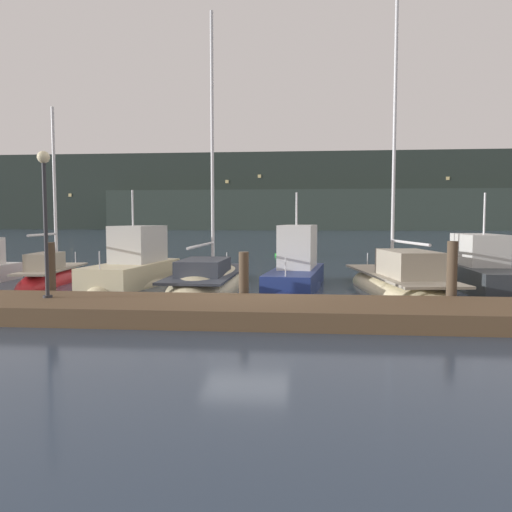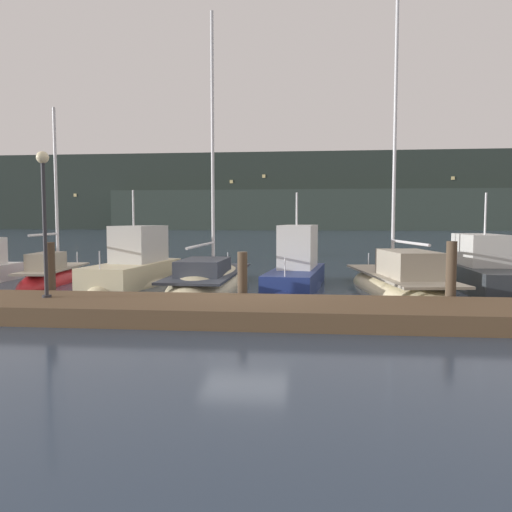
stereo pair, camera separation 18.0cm
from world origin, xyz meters
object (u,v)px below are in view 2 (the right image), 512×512
object	(u,v)px
channel_buoy	(288,246)
dock_lamppost	(44,200)
sailboat_berth_2	(54,279)
sailboat_berth_6	(399,287)
motorboat_berth_3	(134,275)
motorboat_berth_7	(483,279)
sailboat_berth_4	(210,285)
motorboat_berth_5	(296,277)

from	to	relation	value
channel_buoy	dock_lamppost	xyz separation A→B (m)	(-5.49, -21.99, 2.30)
sailboat_berth_2	channel_buoy	distance (m)	17.87
sailboat_berth_2	sailboat_berth_6	xyz separation A→B (m)	(13.24, -1.14, 0.03)
motorboat_berth_3	motorboat_berth_7	distance (m)	12.78
motorboat_berth_3	sailboat_berth_2	bearing A→B (deg)	173.27
sailboat_berth_4	dock_lamppost	xyz separation A→B (m)	(-3.27, -5.48, 2.93)
channel_buoy	dock_lamppost	size ratio (longest dim) A/B	0.50
sailboat_berth_4	motorboat_berth_5	distance (m)	3.21
sailboat_berth_4	sailboat_berth_6	distance (m)	6.76
motorboat_berth_5	sailboat_berth_6	xyz separation A→B (m)	(3.58, -0.62, -0.24)
motorboat_berth_3	motorboat_berth_7	bearing A→B (deg)	-0.68
motorboat_berth_3	sailboat_berth_6	size ratio (longest dim) A/B	0.50
sailboat_berth_4	channel_buoy	bearing A→B (deg)	82.35
sailboat_berth_2	dock_lamppost	bearing A→B (deg)	-63.29
sailboat_berth_6	motorboat_berth_7	bearing A→B (deg)	10.84
sailboat_berth_4	channel_buoy	world-z (taller)	sailboat_berth_4
channel_buoy	sailboat_berth_4	bearing A→B (deg)	-97.65
sailboat_berth_2	channel_buoy	xyz separation A→B (m)	(8.71, 15.59, 0.58)
dock_lamppost	channel_buoy	bearing A→B (deg)	75.98
sailboat_berth_2	sailboat_berth_4	world-z (taller)	sailboat_berth_4
sailboat_berth_2	motorboat_berth_7	bearing A→B (deg)	-1.98
sailboat_berth_6	dock_lamppost	world-z (taller)	sailboat_berth_6
sailboat_berth_4	dock_lamppost	distance (m)	7.03
motorboat_berth_7	channel_buoy	xyz separation A→B (m)	(-7.55, 16.15, 0.31)
sailboat_berth_2	dock_lamppost	size ratio (longest dim) A/B	1.99
channel_buoy	motorboat_berth_5	bearing A→B (deg)	-86.62
motorboat_berth_3	sailboat_berth_6	bearing A→B (deg)	-4.26
motorboat_berth_7	dock_lamppost	distance (m)	14.52
motorboat_berth_3	motorboat_berth_5	distance (m)	6.19
sailboat_berth_6	channel_buoy	world-z (taller)	sailboat_berth_6
motorboat_berth_3	channel_buoy	xyz separation A→B (m)	(5.24, 16.00, 0.32)
sailboat_berth_2	sailboat_berth_6	bearing A→B (deg)	-4.91
motorboat_berth_5	channel_buoy	bearing A→B (deg)	93.38
sailboat_berth_4	channel_buoy	size ratio (longest dim) A/B	5.70
dock_lamppost	motorboat_berth_5	bearing A→B (deg)	42.38
motorboat_berth_5	channel_buoy	distance (m)	16.14
motorboat_berth_3	sailboat_berth_4	size ratio (longest dim) A/B	0.54
sailboat_berth_6	sailboat_berth_4	bearing A→B (deg)	178.06
sailboat_berth_4	motorboat_berth_7	bearing A→B (deg)	2.04
motorboat_berth_3	channel_buoy	world-z (taller)	motorboat_berth_3
motorboat_berth_5	sailboat_berth_6	size ratio (longest dim) A/B	0.52
sailboat_berth_2	motorboat_berth_3	size ratio (longest dim) A/B	1.28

